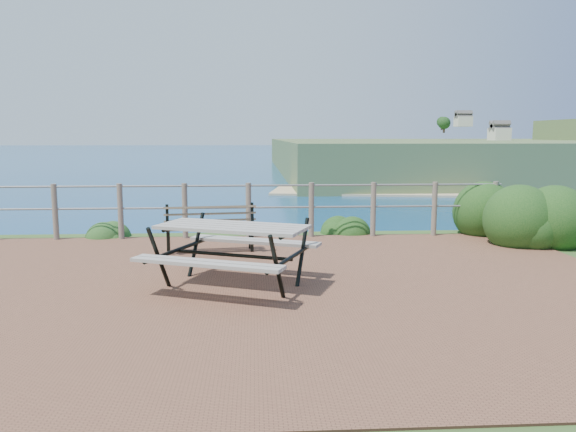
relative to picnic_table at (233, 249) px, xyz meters
name	(u,v)px	position (x,y,z in m)	size (l,w,h in m)	color
ground	(247,287)	(0.17, 0.01, -0.49)	(10.00, 7.00, 0.12)	brown
ocean	(253,140)	(0.17, 200.01, -0.49)	(1200.00, 1200.00, 0.00)	#155982
safety_railing	(249,207)	(0.17, 3.36, 0.08)	(9.40, 0.10, 1.00)	#6B5B4C
picnic_table	(233,249)	(0.00, 0.00, 0.00)	(1.96, 1.47, 0.76)	#A39C92
park_bench	(210,220)	(-0.44, 2.12, 0.04)	(1.46, 0.53, 0.80)	brown
shrub_right_front	(542,249)	(5.05, 2.10, -0.49)	(1.24, 1.24, 1.77)	#113A13
shrub_right_edge	(501,234)	(4.99, 3.52, -0.49)	(1.25, 1.25, 1.78)	#113A13
shrub_lip_west	(102,237)	(-2.55, 3.64, -0.49)	(0.68, 0.68, 0.38)	#22501E
shrub_lip_east	(343,234)	(1.96, 3.73, -0.49)	(0.75, 0.75, 0.49)	#113A13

